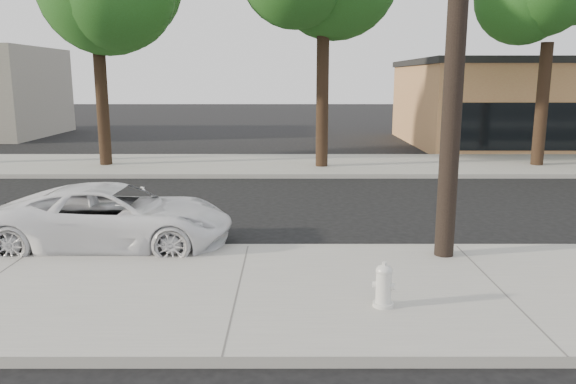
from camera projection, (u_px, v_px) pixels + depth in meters
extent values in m
plane|color=black|center=(255.00, 225.00, 12.88)|extent=(120.00, 120.00, 0.00)
cube|color=gray|center=(238.00, 292.00, 8.65)|extent=(90.00, 4.40, 0.15)
cube|color=gray|center=(268.00, 165.00, 21.19)|extent=(90.00, 5.00, 0.15)
cube|color=#9E9B93|center=(248.00, 249.00, 10.80)|extent=(90.00, 0.12, 0.16)
cylinder|color=black|center=(103.00, 107.00, 20.45)|extent=(0.44, 0.44, 4.25)
sphere|color=#214C15|center=(96.00, 6.00, 19.75)|extent=(4.20, 4.20, 4.20)
cylinder|color=black|center=(322.00, 100.00, 20.02)|extent=(0.44, 0.44, 4.75)
cylinder|color=black|center=(542.00, 105.00, 20.35)|extent=(0.44, 0.44, 4.40)
imported|color=white|center=(115.00, 217.00, 10.98)|extent=(4.59, 2.15, 1.27)
cylinder|color=silver|center=(383.00, 304.00, 7.91)|extent=(0.30, 0.30, 0.06)
cylinder|color=silver|center=(384.00, 289.00, 7.87)|extent=(0.22, 0.22, 0.51)
ellipsoid|color=silver|center=(384.00, 271.00, 7.81)|extent=(0.24, 0.24, 0.17)
cylinder|color=silver|center=(384.00, 286.00, 7.86)|extent=(0.33, 0.18, 0.10)
cylinder|color=silver|center=(384.00, 286.00, 7.86)|extent=(0.17, 0.19, 0.13)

